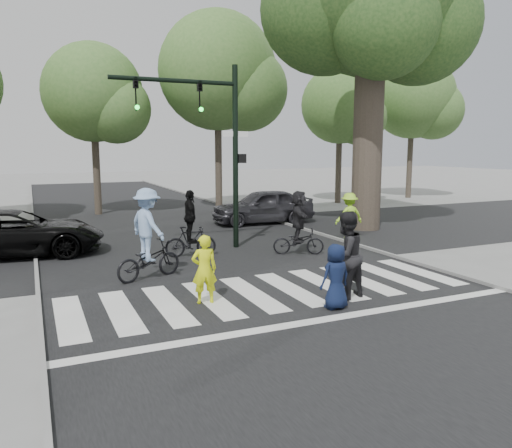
{
  "coord_description": "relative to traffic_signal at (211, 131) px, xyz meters",
  "views": [
    {
      "loc": [
        -5.04,
        -9.25,
        3.39
      ],
      "look_at": [
        0.5,
        3.0,
        1.3
      ],
      "focal_mm": 35.0,
      "sensor_mm": 36.0,
      "label": 1
    }
  ],
  "objects": [
    {
      "name": "curb_left",
      "position": [
        -5.4,
        -1.2,
        -3.85
      ],
      "size": [
        0.1,
        70.0,
        0.1
      ],
      "primitive_type": "cube",
      "color": "gray",
      "rests_on": "ground"
    },
    {
      "name": "cyclist_right",
      "position": [
        2.22,
        -1.87,
        -2.99
      ],
      "size": [
        1.69,
        1.55,
        2.03
      ],
      "color": "black",
      "rests_on": "ground"
    },
    {
      "name": "bystander_hivis",
      "position": [
        5.34,
        -0.14,
        -3.05
      ],
      "size": [
        1.13,
        0.69,
        1.7
      ],
      "primitive_type": "imported",
      "rotation": [
        0.0,
        0.0,
        3.09
      ],
      "color": "#A9EC2F",
      "rests_on": "ground"
    },
    {
      "name": "traffic_signal",
      "position": [
        0.0,
        0.0,
        0.0
      ],
      "size": [
        4.45,
        0.29,
        6.0
      ],
      "color": "black",
      "rests_on": "ground"
    },
    {
      "name": "car_suv",
      "position": [
        -5.92,
        1.57,
        -3.17
      ],
      "size": [
        5.46,
        2.96,
        1.46
      ],
      "primitive_type": "imported",
      "rotation": [
        0.0,
        0.0,
        1.46
      ],
      "color": "black",
      "rests_on": "ground"
    },
    {
      "name": "pedestrian_child",
      "position": [
        0.31,
        -6.89,
        -3.2
      ],
      "size": [
        0.71,
        0.49,
        1.39
      ],
      "primitive_type": "imported",
      "rotation": [
        0.0,
        0.0,
        3.21
      ],
      "color": "#101A39",
      "rests_on": "ground"
    },
    {
      "name": "pedestrian_woman",
      "position": [
        -2.08,
        -5.4,
        -3.14
      ],
      "size": [
        0.6,
        0.44,
        1.52
      ],
      "primitive_type": "imported",
      "rotation": [
        0.0,
        0.0,
        3.01
      ],
      "color": "#E9F814",
      "rests_on": "ground"
    },
    {
      "name": "bg_tree_5",
      "position": [
        17.92,
        10.5,
        2.46
      ],
      "size": [
        5.67,
        5.4,
        9.3
      ],
      "color": "brown",
      "rests_on": "ground"
    },
    {
      "name": "cyclist_left",
      "position": [
        -2.75,
        -2.88,
        -2.88
      ],
      "size": [
        1.97,
        1.38,
        2.36
      ],
      "color": "black",
      "rests_on": "ground"
    },
    {
      "name": "road_cross",
      "position": [
        -0.35,
        1.8,
        -3.89
      ],
      "size": [
        70.0,
        10.0,
        0.01
      ],
      "primitive_type": "cube",
      "color": "black",
      "rests_on": "ground"
    },
    {
      "name": "ground",
      "position": [
        -0.35,
        -6.2,
        -3.9
      ],
      "size": [
        120.0,
        120.0,
        0.0
      ],
      "primitive_type": "plane",
      "color": "gray",
      "rests_on": "ground"
    },
    {
      "name": "car_grey",
      "position": [
        3.95,
        4.48,
        -3.13
      ],
      "size": [
        4.62,
        2.12,
        1.54
      ],
      "primitive_type": "imported",
      "rotation": [
        0.0,
        0.0,
        -1.64
      ],
      "color": "#313035",
      "rests_on": "ground"
    },
    {
      "name": "cyclist_mid",
      "position": [
        -0.98,
        -0.76,
        -3.05
      ],
      "size": [
        1.63,
        1.01,
        2.08
      ],
      "color": "black",
      "rests_on": "ground"
    },
    {
      "name": "bg_tree_2",
      "position": [
        -2.11,
        10.42,
        1.88
      ],
      "size": [
        5.04,
        4.8,
        8.4
      ],
      "color": "brown",
      "rests_on": "ground"
    },
    {
      "name": "crosswalk",
      "position": [
        -0.35,
        -5.54,
        -3.89
      ],
      "size": [
        10.0,
        3.85,
        0.01
      ],
      "color": "silver",
      "rests_on": "ground"
    },
    {
      "name": "curb_right",
      "position": [
        4.7,
        -1.2,
        -3.85
      ],
      "size": [
        0.1,
        70.0,
        0.1
      ],
      "primitive_type": "cube",
      "color": "gray",
      "rests_on": "ground"
    },
    {
      "name": "road_stem",
      "position": [
        -0.35,
        -1.2,
        -3.9
      ],
      "size": [
        10.0,
        70.0,
        0.01
      ],
      "primitive_type": "cube",
      "color": "black",
      "rests_on": "ground"
    },
    {
      "name": "bg_tree_4",
      "position": [
        11.88,
        9.93,
        1.73
      ],
      "size": [
        4.83,
        4.6,
        8.15
      ],
      "color": "brown",
      "rests_on": "ground"
    },
    {
      "name": "pedestrian_adult",
      "position": [
        0.91,
        -6.35,
        -2.91
      ],
      "size": [
        1.12,
        0.97,
        1.98
      ],
      "primitive_type": "imported",
      "rotation": [
        0.0,
        0.0,
        3.39
      ],
      "color": "black",
      "rests_on": "ground"
    },
    {
      "name": "bg_tree_3",
      "position": [
        3.95,
        9.07,
        3.04
      ],
      "size": [
        6.3,
        6.0,
        10.2
      ],
      "color": "brown",
      "rests_on": "ground"
    }
  ]
}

